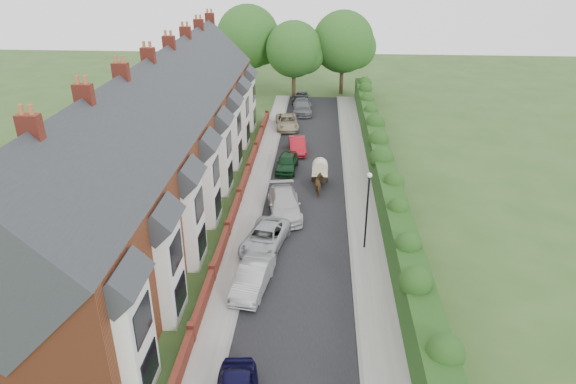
% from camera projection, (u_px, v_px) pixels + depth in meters
% --- Properties ---
extents(ground, '(140.00, 140.00, 0.00)m').
position_uv_depth(ground, '(308.00, 284.00, 28.63)').
color(ground, '#2D4C1E').
rests_on(ground, ground).
extents(road, '(6.00, 58.00, 0.02)m').
position_uv_depth(road, '(306.00, 198.00, 38.57)').
color(road, black).
rests_on(road, ground).
extents(pavement_hedge_side, '(2.20, 58.00, 0.12)m').
position_uv_depth(pavement_hedge_side, '(360.00, 199.00, 38.30)').
color(pavement_hedge_side, gray).
rests_on(pavement_hedge_side, ground).
extents(pavement_house_side, '(1.70, 58.00, 0.12)m').
position_uv_depth(pavement_house_side, '(255.00, 196.00, 38.77)').
color(pavement_house_side, gray).
rests_on(pavement_house_side, ground).
extents(kerb_hedge_side, '(0.18, 58.00, 0.13)m').
position_uv_depth(kerb_hedge_side, '(346.00, 198.00, 38.36)').
color(kerb_hedge_side, gray).
rests_on(kerb_hedge_side, ground).
extents(kerb_house_side, '(0.18, 58.00, 0.13)m').
position_uv_depth(kerb_house_side, '(265.00, 196.00, 38.72)').
color(kerb_house_side, gray).
rests_on(kerb_house_side, ground).
extents(hedge, '(2.10, 58.00, 2.85)m').
position_uv_depth(hedge, '(386.00, 180.00, 37.54)').
color(hedge, '#163C13').
rests_on(hedge, ground).
extents(terrace_row, '(9.05, 40.50, 11.50)m').
position_uv_depth(terrace_row, '(160.00, 143.00, 36.34)').
color(terrace_row, brown).
rests_on(terrace_row, ground).
extents(garden_wall_row, '(0.35, 40.35, 1.10)m').
position_uv_depth(garden_wall_row, '(239.00, 196.00, 37.76)').
color(garden_wall_row, maroon).
rests_on(garden_wall_row, ground).
extents(lamppost, '(0.32, 0.32, 5.16)m').
position_uv_depth(lamppost, '(368.00, 201.00, 30.62)').
color(lamppost, black).
rests_on(lamppost, ground).
extents(tree_far_left, '(7.14, 6.80, 9.29)m').
position_uv_depth(tree_far_left, '(297.00, 51.00, 62.45)').
color(tree_far_left, '#332316').
rests_on(tree_far_left, ground).
extents(tree_far_right, '(7.98, 7.60, 10.31)m').
position_uv_depth(tree_far_right, '(346.00, 43.00, 63.64)').
color(tree_far_right, '#332316').
rests_on(tree_far_right, ground).
extents(tree_far_back, '(8.40, 8.00, 10.82)m').
position_uv_depth(tree_far_back, '(251.00, 39.00, 65.11)').
color(tree_far_back, '#332316').
rests_on(tree_far_back, ground).
extents(car_silver_a, '(2.19, 4.57, 1.44)m').
position_uv_depth(car_silver_a, '(253.00, 278.00, 27.95)').
color(car_silver_a, '#9A9B9F').
rests_on(car_silver_a, ground).
extents(car_silver_b, '(3.20, 5.25, 1.36)m').
position_uv_depth(car_silver_b, '(265.00, 238.00, 31.90)').
color(car_silver_b, '#A8ACB0').
rests_on(car_silver_b, ground).
extents(car_white, '(3.01, 5.61, 1.55)m').
position_uv_depth(car_white, '(284.00, 204.00, 35.87)').
color(car_white, '#B9B9B9').
rests_on(car_white, ground).
extents(car_green, '(1.89, 4.23, 1.41)m').
position_uv_depth(car_green, '(287.00, 162.00, 43.06)').
color(car_green, black).
rests_on(car_green, ground).
extents(car_red, '(1.88, 4.21, 1.34)m').
position_uv_depth(car_red, '(297.00, 145.00, 46.96)').
color(car_red, maroon).
rests_on(car_red, ground).
extents(car_beige, '(2.80, 5.07, 1.34)m').
position_uv_depth(car_beige, '(287.00, 122.00, 53.21)').
color(car_beige, tan).
rests_on(car_beige, ground).
extents(car_grey, '(2.34, 5.24, 1.49)m').
position_uv_depth(car_grey, '(302.00, 107.00, 58.14)').
color(car_grey, '#5B5E63').
rests_on(car_grey, ground).
extents(car_black, '(2.08, 3.97, 1.29)m').
position_uv_depth(car_black, '(300.00, 98.00, 62.01)').
color(car_black, black).
rests_on(car_black, ground).
extents(horse, '(1.04, 1.83, 1.46)m').
position_uv_depth(horse, '(320.00, 185.00, 38.87)').
color(horse, brown).
rests_on(horse, ground).
extents(horse_cart, '(1.29, 2.84, 2.05)m').
position_uv_depth(horse_cart, '(320.00, 170.00, 40.36)').
color(horse_cart, black).
rests_on(horse_cart, ground).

